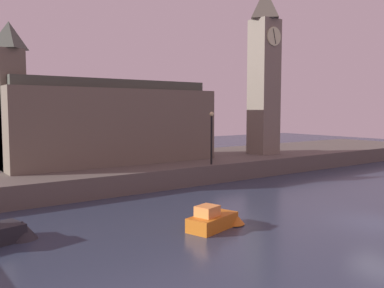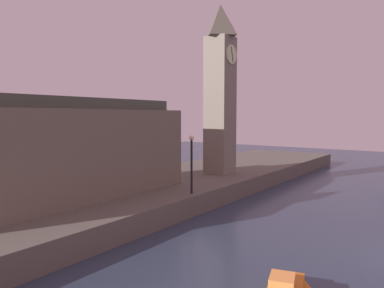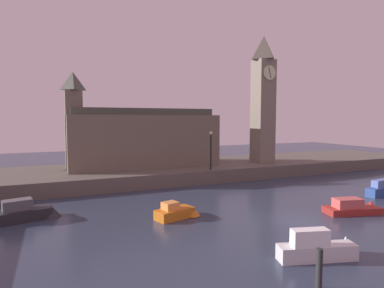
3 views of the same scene
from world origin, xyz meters
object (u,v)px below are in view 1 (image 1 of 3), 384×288
at_px(clock_tower, 264,69).
at_px(parliament_hall, 107,122).
at_px(streetlamp, 212,132).
at_px(boat_patrol_orange, 217,219).

bearing_deg(clock_tower, parliament_hall, 170.01).
height_order(streetlamp, boat_patrol_orange, streetlamp).
xyz_separation_m(parliament_hall, boat_patrol_orange, (-1.56, -16.58, -4.49)).
bearing_deg(streetlamp, clock_tower, 19.70).
relative_size(clock_tower, boat_patrol_orange, 4.50).
relative_size(clock_tower, parliament_hall, 0.93).
relative_size(clock_tower, streetlamp, 3.82).
height_order(clock_tower, streetlamp, clock_tower).
bearing_deg(clock_tower, streetlamp, -160.30).
distance_m(parliament_hall, boat_patrol_orange, 17.25).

